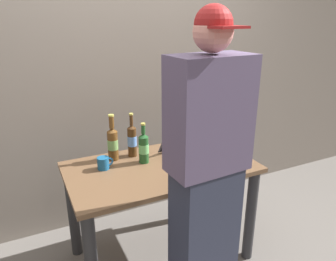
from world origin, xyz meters
The scene contains 9 objects.
ground_plane centered at (0.00, 0.00, 0.00)m, with size 8.00×8.00×0.00m, color slate.
desk centered at (0.00, 0.00, 0.61)m, with size 1.30×0.73×0.77m.
laptop centered at (0.25, 0.06, 0.81)m, with size 0.38×0.40×0.19m.
beer_bottle_green centered at (-0.09, 0.10, 0.89)m, with size 0.07×0.07×0.30m.
beer_bottle_brown centered at (-0.12, 0.24, 0.90)m, with size 0.07×0.07×0.33m.
beer_bottle_dark centered at (-0.27, 0.24, 0.90)m, with size 0.08×0.08×0.34m.
person_figure centered at (0.02, -0.56, 0.91)m, with size 0.43×0.29×1.82m.
coffee_mug centered at (-0.37, 0.12, 0.82)m, with size 0.11×0.08×0.09m.
back_wall centered at (0.00, 0.73, 1.30)m, with size 6.00×0.10×2.60m, color gray.
Camera 1 is at (-0.83, -1.85, 1.76)m, focal length 34.02 mm.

